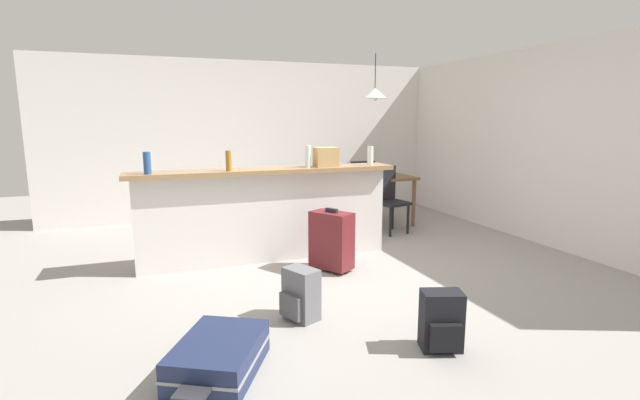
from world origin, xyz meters
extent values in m
cube|color=gray|center=(0.00, 0.00, -0.03)|extent=(13.00, 13.00, 0.05)
cube|color=silver|center=(0.00, 3.05, 1.25)|extent=(6.60, 0.10, 2.50)
cube|color=silver|center=(3.05, 0.30, 1.25)|extent=(0.10, 6.00, 2.50)
cube|color=silver|center=(-0.46, 0.51, 0.50)|extent=(2.80, 0.20, 1.00)
cube|color=#93704C|center=(-0.46, 0.51, 1.03)|extent=(2.96, 0.40, 0.05)
cylinder|color=#284C89|center=(-1.68, 0.41, 1.16)|extent=(0.07, 0.07, 0.22)
cylinder|color=#9E661E|center=(-0.89, 0.41, 1.16)|extent=(0.06, 0.06, 0.21)
cylinder|color=silver|center=(0.00, 0.43, 1.18)|extent=(0.06, 0.06, 0.25)
cylinder|color=silver|center=(0.78, 0.44, 1.16)|extent=(0.07, 0.07, 0.22)
cube|color=tan|center=(0.23, 0.46, 1.16)|extent=(0.26, 0.18, 0.22)
cube|color=brown|center=(1.49, 1.73, 0.72)|extent=(1.10, 0.80, 0.04)
cylinder|color=brown|center=(1.00, 1.39, 0.35)|extent=(0.06, 0.06, 0.70)
cylinder|color=brown|center=(1.98, 1.39, 0.35)|extent=(0.06, 0.06, 0.70)
cylinder|color=brown|center=(1.00, 2.07, 0.35)|extent=(0.06, 0.06, 0.70)
cylinder|color=brown|center=(1.98, 2.07, 0.35)|extent=(0.06, 0.06, 0.70)
cube|color=black|center=(1.48, 1.15, 0.43)|extent=(0.48, 0.48, 0.04)
cube|color=black|center=(1.44, 1.32, 0.69)|extent=(0.40, 0.12, 0.48)
cylinder|color=black|center=(1.36, 0.96, 0.21)|extent=(0.04, 0.04, 0.41)
cylinder|color=black|center=(1.67, 1.02, 0.21)|extent=(0.04, 0.04, 0.41)
cylinder|color=black|center=(1.29, 1.27, 0.21)|extent=(0.04, 0.04, 0.41)
cylinder|color=black|center=(1.60, 1.34, 0.21)|extent=(0.04, 0.04, 0.41)
cube|color=black|center=(1.50, 2.31, 0.43)|extent=(0.43, 0.43, 0.04)
cube|color=black|center=(1.49, 2.13, 0.69)|extent=(0.40, 0.07, 0.48)
cylinder|color=black|center=(1.68, 2.46, 0.21)|extent=(0.04, 0.04, 0.41)
cylinder|color=black|center=(1.36, 2.48, 0.21)|extent=(0.04, 0.04, 0.41)
cylinder|color=black|center=(1.65, 2.14, 0.21)|extent=(0.04, 0.04, 0.41)
cylinder|color=black|center=(1.33, 2.17, 0.21)|extent=(0.04, 0.04, 0.41)
cylinder|color=black|center=(1.42, 1.63, 2.25)|extent=(0.01, 0.01, 0.50)
cone|color=white|center=(1.42, 1.63, 1.95)|extent=(0.34, 0.34, 0.14)
sphere|color=white|center=(1.42, 1.63, 1.87)|extent=(0.07, 0.07, 0.07)
cube|color=#1E284C|center=(-1.31, -1.67, 0.11)|extent=(0.75, 0.83, 0.22)
cube|color=gray|center=(-1.31, -1.67, 0.11)|extent=(0.76, 0.84, 0.02)
cube|color=#2D2D33|center=(-1.51, -2.03, 0.11)|extent=(0.23, 0.21, 0.02)
cube|color=maroon|center=(0.09, -0.06, 0.33)|extent=(0.44, 0.50, 0.60)
cylinder|color=black|center=(0.19, -0.22, 0.03)|extent=(0.06, 0.07, 0.06)
cylinder|color=black|center=(-0.01, 0.11, 0.03)|extent=(0.06, 0.07, 0.06)
cube|color=#232328|center=(0.09, -0.06, 0.65)|extent=(0.11, 0.14, 0.04)
cube|color=black|center=(0.19, -1.90, 0.21)|extent=(0.32, 0.26, 0.42)
cube|color=black|center=(0.16, -2.00, 0.14)|extent=(0.23, 0.13, 0.19)
cube|color=black|center=(0.16, -1.78, 0.19)|extent=(0.04, 0.03, 0.36)
cube|color=black|center=(0.29, -1.82, 0.19)|extent=(0.04, 0.03, 0.36)
cube|color=slate|center=(-0.58, -1.09, 0.21)|extent=(0.28, 0.33, 0.42)
cube|color=#515155|center=(-0.68, -1.14, 0.14)|extent=(0.15, 0.22, 0.19)
cube|color=black|center=(-0.51, -0.98, 0.19)|extent=(0.04, 0.04, 0.36)
cube|color=black|center=(-0.46, -1.11, 0.19)|extent=(0.04, 0.04, 0.36)
camera|label=1|loc=(-1.64, -4.42, 1.60)|focal=25.72mm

